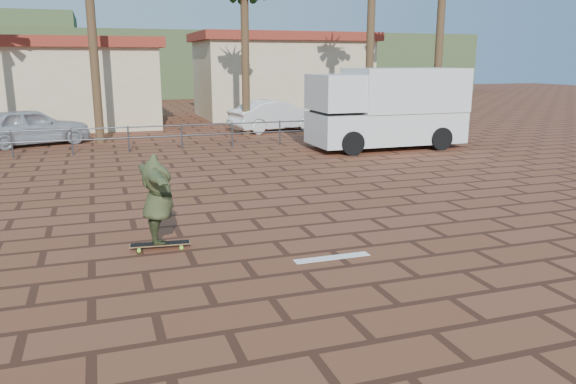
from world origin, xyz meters
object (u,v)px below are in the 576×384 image
object	(u,v)px
longboard	(160,244)
car_silver	(32,127)
campervan	(388,107)
car_white	(275,116)
skateboarder	(158,199)

from	to	relation	value
longboard	car_silver	size ratio (longest dim) A/B	0.25
campervan	car_white	bearing A→B (deg)	110.81
car_white	skateboarder	bearing A→B (deg)	140.57
campervan	car_white	distance (m)	7.16
campervan	car_silver	distance (m)	14.42
campervan	car_silver	xyz separation A→B (m)	(-13.38, 5.31, -0.87)
skateboarder	car_white	xyz separation A→B (m)	(7.35, 16.23, -0.20)
campervan	car_silver	bearing A→B (deg)	158.27
car_silver	car_white	world-z (taller)	car_silver
skateboarder	car_silver	size ratio (longest dim) A/B	0.46
longboard	car_white	world-z (taller)	car_white
campervan	car_white	world-z (taller)	campervan
skateboarder	campervan	xyz separation A→B (m)	(9.88, 9.60, 0.68)
longboard	car_silver	bearing A→B (deg)	109.09
longboard	campervan	distance (m)	13.86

